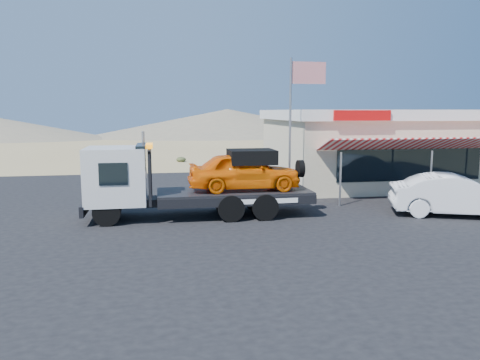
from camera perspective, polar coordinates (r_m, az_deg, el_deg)
The scene contains 7 objects.
ground at distance 14.97m, azimuth -6.81°, elevation -6.57°, with size 120.00×120.00×0.00m, color #9B8558.
asphalt_lot at distance 18.07m, azimuth -0.98°, elevation -3.88°, with size 32.00×24.00×0.02m, color black.
tow_truck at distance 17.05m, azimuth -5.68°, elevation 0.26°, with size 8.05×2.39×2.69m.
white_sedan at distance 18.98m, azimuth 24.84°, elevation -1.69°, with size 1.62×4.63×1.53m, color silver.
jerky_store at distance 26.04m, azimuth 15.71°, elevation 3.98°, with size 10.40×9.97×3.90m.
flagpole at distance 19.78m, azimuth 6.81°, elevation 8.08°, with size 1.55×0.10×6.00m.
distant_hills at distance 70.20m, azimuth -17.42°, elevation 6.39°, with size 126.00×48.00×4.20m.
Camera 1 is at (-0.74, -14.45, 3.84)m, focal length 35.00 mm.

